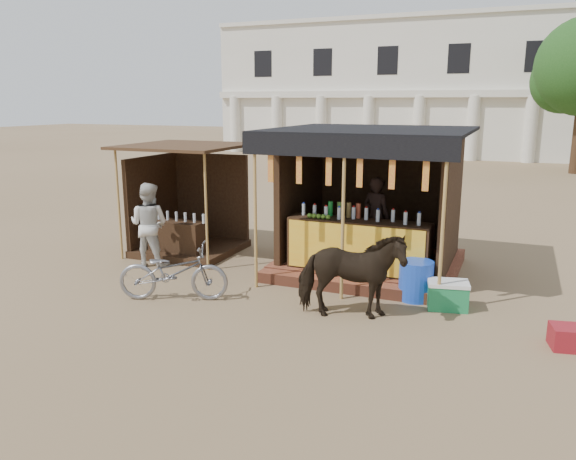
{
  "coord_description": "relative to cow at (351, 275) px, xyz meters",
  "views": [
    {
      "loc": [
        3.61,
        -7.14,
        3.27
      ],
      "look_at": [
        0.0,
        1.6,
        1.1
      ],
      "focal_mm": 35.0,
      "sensor_mm": 36.0,
      "label": 1
    }
  ],
  "objects": [
    {
      "name": "cow",
      "position": [
        0.0,
        0.0,
        0.0
      ],
      "size": [
        1.77,
        1.15,
        1.38
      ],
      "primitive_type": "imported",
      "rotation": [
        0.0,
        0.0,
        1.83
      ],
      "color": "black",
      "rests_on": "ground"
    },
    {
      "name": "ground",
      "position": [
        -1.38,
        -0.76,
        -0.69
      ],
      "size": [
        120.0,
        120.0,
        0.0
      ],
      "primitive_type": "plane",
      "color": "#846B4C",
      "rests_on": "ground"
    },
    {
      "name": "motorbike",
      "position": [
        -2.98,
        -0.32,
        -0.21
      ],
      "size": [
        1.94,
        1.26,
        0.96
      ],
      "primitive_type": "imported",
      "rotation": [
        0.0,
        0.0,
        1.94
      ],
      "color": "gray",
      "rests_on": "ground"
    },
    {
      "name": "blue_barrel",
      "position": [
        0.79,
        1.24,
        -0.36
      ],
      "size": [
        0.65,
        0.65,
        0.67
      ],
      "primitive_type": "cylinder",
      "rotation": [
        0.0,
        0.0,
        -0.14
      ],
      "color": "blue",
      "rests_on": "ground"
    },
    {
      "name": "cooler",
      "position": [
        1.34,
        1.0,
        -0.46
      ],
      "size": [
        0.72,
        0.56,
        0.46
      ],
      "color": "#1C7F46",
      "rests_on": "ground"
    },
    {
      "name": "background_building",
      "position": [
        -3.38,
        29.19,
        3.29
      ],
      "size": [
        26.0,
        7.45,
        8.18
      ],
      "color": "silver",
      "rests_on": "ground"
    },
    {
      "name": "red_crate",
      "position": [
        3.01,
        0.07,
        -0.54
      ],
      "size": [
        0.45,
        0.48,
        0.31
      ],
      "primitive_type": "cube",
      "rotation": [
        0.0,
        0.0,
        0.2
      ],
      "color": "maroon",
      "rests_on": "ground"
    },
    {
      "name": "main_stall",
      "position": [
        -0.37,
        2.6,
        0.33
      ],
      "size": [
        3.6,
        3.61,
        2.78
      ],
      "color": "brown",
      "rests_on": "ground"
    },
    {
      "name": "secondary_stall",
      "position": [
        -4.55,
        2.48,
        0.16
      ],
      "size": [
        2.4,
        2.4,
        2.38
      ],
      "color": "#362313",
      "rests_on": "ground"
    },
    {
      "name": "bystander",
      "position": [
        -4.58,
        1.24,
        0.16
      ],
      "size": [
        0.88,
        0.71,
        1.7
      ],
      "primitive_type": "imported",
      "rotation": [
        0.0,
        0.0,
        3.23
      ],
      "color": "silver",
      "rests_on": "ground"
    }
  ]
}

